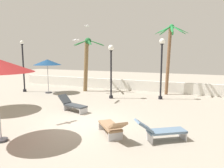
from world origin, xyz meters
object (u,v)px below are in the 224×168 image
at_px(palm_tree_2, 169,50).
at_px(lamp_post_3, 23,63).
at_px(palm_tree_0, 87,58).
at_px(lounge_chair_1, 161,130).
at_px(lounge_chair_0, 72,104).
at_px(lamp_post_2, 111,64).
at_px(lounge_chair_2, 112,126).
at_px(lamp_post_1, 162,61).
at_px(seagull_2, 87,26).
at_px(patio_umbrella_0, 47,63).
at_px(seagull_0, 77,40).

relative_size(palm_tree_2, lamp_post_3, 1.26).
distance_m(palm_tree_0, lounge_chair_1, 11.47).
relative_size(palm_tree_0, lounge_chair_0, 2.29).
xyz_separation_m(lamp_post_2, lounge_chair_1, (4.71, -6.19, -2.06)).
xyz_separation_m(lounge_chair_0, lounge_chair_2, (3.49, -2.49, 0.01)).
xyz_separation_m(lamp_post_1, seagull_2, (-6.65, 1.35, 2.85)).
xyz_separation_m(patio_umbrella_0, lounge_chair_2, (8.47, -6.42, -2.08)).
bearing_deg(lamp_post_3, lounge_chair_0, -26.43).
relative_size(lamp_post_3, seagull_0, 4.10).
height_order(palm_tree_0, seagull_2, seagull_2).
bearing_deg(palm_tree_0, lamp_post_1, -6.49).
bearing_deg(palm_tree_0, seagull_0, -68.58).
bearing_deg(lamp_post_2, lounge_chair_1, -52.74).
distance_m(patio_umbrella_0, lamp_post_1, 8.94).
bearing_deg(lamp_post_2, lounge_chair_2, -65.86).
bearing_deg(patio_umbrella_0, lamp_post_1, 8.15).
distance_m(lounge_chair_1, lounge_chair_2, 1.82).
relative_size(patio_umbrella_0, palm_tree_0, 0.62).
relative_size(lounge_chair_2, seagull_2, 1.44).
distance_m(lamp_post_3, seagull_2, 6.20).
bearing_deg(seagull_2, seagull_0, -68.14).
bearing_deg(seagull_0, palm_tree_0, 111.42).
xyz_separation_m(patio_umbrella_0, lamp_post_1, (8.85, 1.27, 0.21)).
bearing_deg(lounge_chair_0, lamp_post_1, 53.39).
bearing_deg(lamp_post_2, seagull_0, -130.05).
bearing_deg(seagull_2, lounge_chair_1, -47.19).
relative_size(seagull_0, seagull_2, 0.86).
height_order(lamp_post_1, seagull_0, lamp_post_1).
xyz_separation_m(lamp_post_1, lamp_post_3, (-11.11, -1.59, -0.29)).
bearing_deg(seagull_0, patio_umbrella_0, 155.92).
bearing_deg(lamp_post_3, palm_tree_2, 17.43).
bearing_deg(seagull_0, palm_tree_2, 44.51).
bearing_deg(lounge_chair_2, lamp_post_1, 87.23).
bearing_deg(seagull_0, lounge_chair_2, -45.83).
xyz_separation_m(palm_tree_0, seagull_0, (1.48, -3.76, 1.19)).
bearing_deg(lounge_chair_0, palm_tree_0, 112.92).
bearing_deg(lounge_chair_0, patio_umbrella_0, 141.79).
distance_m(lounge_chair_0, lounge_chair_1, 5.69).
bearing_deg(lamp_post_2, lamp_post_3, -176.81).
xyz_separation_m(lamp_post_2, seagull_0, (-1.59, -1.89, 1.57)).
bearing_deg(lamp_post_1, patio_umbrella_0, -171.85).
height_order(patio_umbrella_0, seagull_2, seagull_2).
distance_m(patio_umbrella_0, palm_tree_2, 9.67).
distance_m(patio_umbrella_0, lounge_chair_2, 10.83).
height_order(lounge_chair_1, lounge_chair_2, lounge_chair_1).
relative_size(palm_tree_0, lamp_post_1, 1.07).
bearing_deg(lamp_post_1, lamp_post_3, -171.87).
relative_size(lounge_chair_0, seagull_2, 1.62).
height_order(lounge_chair_1, seagull_0, seagull_0).
height_order(lamp_post_1, lamp_post_3, lamp_post_3).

